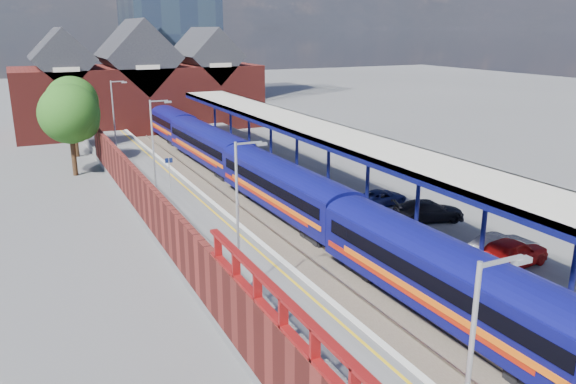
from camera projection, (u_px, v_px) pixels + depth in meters
name	position (u px, v px, depth m)	size (l,w,h in m)	color
ground	(210.00, 178.00, 49.20)	(240.00, 240.00, 0.00)	#5B5B5E
ballast_bed	(254.00, 209.00, 40.55)	(6.00, 76.00, 0.06)	#473D33
rails	(254.00, 208.00, 40.53)	(4.51, 76.00, 0.14)	slate
left_platform	(179.00, 213.00, 38.11)	(5.00, 76.00, 1.00)	#565659
right_platform	(326.00, 192.00, 42.94)	(6.00, 76.00, 1.00)	#565659
coping_left	(212.00, 201.00, 38.95)	(0.30, 76.00, 0.05)	silver
coping_right	(293.00, 190.00, 41.60)	(0.30, 76.00, 0.05)	silver
yellow_line	(203.00, 203.00, 38.71)	(0.14, 76.00, 0.01)	yellow
train	(241.00, 161.00, 45.98)	(3.13, 65.95, 3.45)	#0D0E60
canopy	(309.00, 128.00, 43.08)	(4.50, 52.00, 4.48)	#0D1151
lamp_post_b	(240.00, 210.00, 24.41)	(1.48, 0.18, 7.00)	#A5A8AA
lamp_post_c	(155.00, 144.00, 38.22)	(1.48, 0.18, 7.00)	#A5A8AA
lamp_post_d	(115.00, 113.00, 52.03)	(1.48, 0.18, 7.00)	#A5A8AA
platform_sign	(169.00, 169.00, 41.16)	(0.55, 0.08, 2.50)	#A5A8AA
brick_wall	(162.00, 219.00, 30.90)	(0.35, 50.00, 3.86)	maroon
station_building	(139.00, 86.00, 71.84)	(30.00, 12.12, 13.78)	maroon
tree_near	(71.00, 115.00, 48.45)	(5.20, 5.20, 8.10)	#382314
tree_far	(74.00, 104.00, 55.77)	(5.20, 5.20, 8.10)	#382314
parked_car_red	(511.00, 253.00, 28.12)	(1.82, 4.51, 1.54)	#AE100E
parked_car_silver	(503.00, 248.00, 28.97)	(1.45, 4.17, 1.37)	#A5A5AA
parked_car_dark	(428.00, 211.00, 35.00)	(1.82, 4.46, 1.30)	black
parked_car_blue	(381.00, 197.00, 38.11)	(1.76, 3.82, 1.06)	navy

